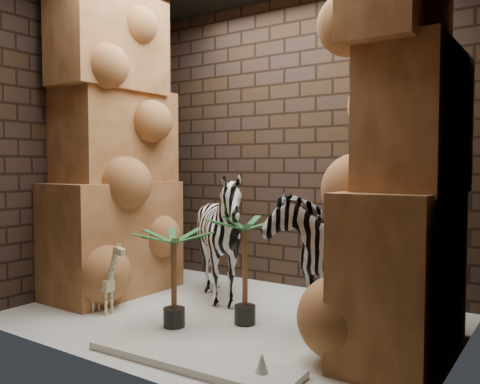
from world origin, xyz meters
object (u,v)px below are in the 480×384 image
Objects in this scene: giraffe_toy at (102,276)px; palm_front at (245,270)px; zebra_left at (221,245)px; palm_back at (174,278)px; surfboard at (191,359)px; zebra_right at (314,243)px.

palm_front is (1.17, 0.45, 0.11)m from giraffe_toy.
zebra_left is 0.77m from palm_back.
giraffe_toy is 0.83× the size of palm_back.
palm_back reaches higher than surfboard.
zebra_left reaches higher than surfboard.
surfboard is (0.56, -0.47, -0.36)m from palm_back.
surfboard is (0.14, -0.84, -0.41)m from palm_front.
giraffe_toy is 1.26m from palm_front.
giraffe_toy is 1.40m from surfboard.
zebra_right is 0.92m from zebra_left.
zebra_left is 1.55× the size of palm_back.
palm_front is (0.52, -0.38, -0.11)m from zebra_left.
giraffe_toy is (-1.57, -0.86, -0.32)m from zebra_right.
zebra_left reaches higher than palm_front.
surfboard is at bearing -39.76° from palm_back.
surfboard is at bearing -66.15° from zebra_left.
palm_back is 0.82m from surfboard.
zebra_left is at bearing 50.72° from giraffe_toy.
zebra_right is 1.42m from surfboard.
palm_front is 0.94m from surfboard.
giraffe_toy is 0.74× the size of palm_front.
giraffe_toy is (-0.65, -0.83, -0.22)m from zebra_left.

